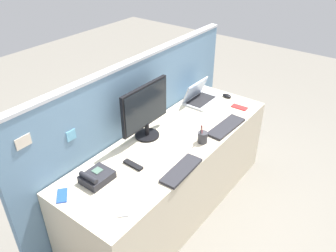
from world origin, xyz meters
TOP-DOWN VIEW (x-y plane):
  - ground_plane at (0.00, 0.00)m, footprint 10.00×10.00m
  - desk at (0.00, 0.00)m, footprint 2.15×0.71m
  - cubicle_divider at (-0.00, 0.40)m, footprint 2.55×0.07m
  - desktop_monitor at (-0.08, 0.22)m, footprint 0.53×0.21m
  - laptop at (0.72, 0.20)m, footprint 0.34×0.25m
  - desk_phone at (-0.74, 0.13)m, footprint 0.21×0.17m
  - keyboard_main at (-0.29, -0.29)m, footprint 0.40×0.15m
  - keyboard_spare at (0.44, -0.26)m, footprint 0.44×0.16m
  - computer_mouse_right_hand at (0.97, 0.02)m, footprint 0.07×0.11m
  - pen_cup at (0.12, -0.21)m, footprint 0.08×0.08m
  - cell_phone_silver_slab at (-0.82, -0.20)m, footprint 0.16×0.15m
  - cell_phone_blue_case at (-0.98, 0.20)m, footprint 0.14×0.15m
  - cell_phone_red_case at (0.84, -0.19)m, footprint 0.08×0.16m
  - tv_remote at (-0.46, 0.03)m, footprint 0.05×0.17m

SIDE VIEW (x-z plane):
  - ground_plane at x=0.00m, z-range 0.00..0.00m
  - desk at x=0.00m, z-range 0.00..0.75m
  - cubicle_divider at x=0.00m, z-range 0.00..1.38m
  - cell_phone_silver_slab at x=-0.82m, z-range 0.75..0.76m
  - cell_phone_blue_case at x=-0.98m, z-range 0.75..0.76m
  - cell_phone_red_case at x=0.84m, z-range 0.75..0.76m
  - tv_remote at x=-0.46m, z-range 0.75..0.77m
  - keyboard_main at x=-0.29m, z-range 0.75..0.77m
  - keyboard_spare at x=0.44m, z-range 0.75..0.77m
  - computer_mouse_right_hand at x=0.97m, z-range 0.75..0.78m
  - desk_phone at x=-0.74m, z-range 0.74..0.83m
  - pen_cup at x=0.12m, z-range 0.71..0.89m
  - laptop at x=0.72m, z-range 0.69..0.90m
  - desktop_monitor at x=-0.08m, z-range 0.77..1.24m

